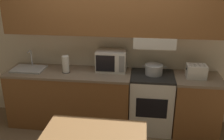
{
  "coord_description": "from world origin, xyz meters",
  "views": [
    {
      "loc": [
        0.46,
        -3.71,
        2.23
      ],
      "look_at": [
        0.05,
        -0.55,
        1.03
      ],
      "focal_mm": 40.0,
      "sensor_mm": 36.0,
      "label": 1
    }
  ],
  "objects_px": {
    "stove_range": "(151,102)",
    "cooking_pot": "(154,69)",
    "sink_basin": "(29,68)",
    "toaster": "(196,71)",
    "paper_towel_roll": "(66,64)",
    "microwave": "(111,61)"
  },
  "relations": [
    {
      "from": "stove_range",
      "to": "toaster",
      "type": "distance_m",
      "value": 0.81
    },
    {
      "from": "sink_basin",
      "to": "paper_towel_roll",
      "type": "bearing_deg",
      "value": -3.67
    },
    {
      "from": "microwave",
      "to": "cooking_pot",
      "type": "bearing_deg",
      "value": -6.8
    },
    {
      "from": "stove_range",
      "to": "cooking_pot",
      "type": "xyz_separation_m",
      "value": [
        0.02,
        0.04,
        0.52
      ]
    },
    {
      "from": "cooking_pot",
      "to": "microwave",
      "type": "xyz_separation_m",
      "value": [
        -0.64,
        0.08,
        0.08
      ]
    },
    {
      "from": "stove_range",
      "to": "cooking_pot",
      "type": "distance_m",
      "value": 0.52
    },
    {
      "from": "toaster",
      "to": "paper_towel_roll",
      "type": "distance_m",
      "value": 1.89
    },
    {
      "from": "cooking_pot",
      "to": "sink_basin",
      "type": "bearing_deg",
      "value": -178.46
    },
    {
      "from": "stove_range",
      "to": "sink_basin",
      "type": "distance_m",
      "value": 1.95
    },
    {
      "from": "sink_basin",
      "to": "stove_range",
      "type": "bearing_deg",
      "value": 0.38
    },
    {
      "from": "sink_basin",
      "to": "cooking_pot",
      "type": "bearing_deg",
      "value": 1.54
    },
    {
      "from": "paper_towel_roll",
      "to": "microwave",
      "type": "bearing_deg",
      "value": 14.07
    },
    {
      "from": "microwave",
      "to": "sink_basin",
      "type": "distance_m",
      "value": 1.28
    },
    {
      "from": "paper_towel_roll",
      "to": "stove_range",
      "type": "bearing_deg",
      "value": 2.28
    },
    {
      "from": "stove_range",
      "to": "toaster",
      "type": "height_order",
      "value": "toaster"
    },
    {
      "from": "paper_towel_roll",
      "to": "sink_basin",
      "type": "bearing_deg",
      "value": 176.33
    },
    {
      "from": "stove_range",
      "to": "microwave",
      "type": "height_order",
      "value": "microwave"
    },
    {
      "from": "stove_range",
      "to": "microwave",
      "type": "relative_size",
      "value": 1.97
    },
    {
      "from": "stove_range",
      "to": "toaster",
      "type": "xyz_separation_m",
      "value": [
        0.6,
        -0.01,
        0.54
      ]
    },
    {
      "from": "stove_range",
      "to": "microwave",
      "type": "xyz_separation_m",
      "value": [
        -0.62,
        0.11,
        0.6
      ]
    },
    {
      "from": "stove_range",
      "to": "cooking_pot",
      "type": "height_order",
      "value": "cooking_pot"
    },
    {
      "from": "microwave",
      "to": "paper_towel_roll",
      "type": "xyz_separation_m",
      "value": [
        -0.66,
        -0.17,
        -0.03
      ]
    }
  ]
}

